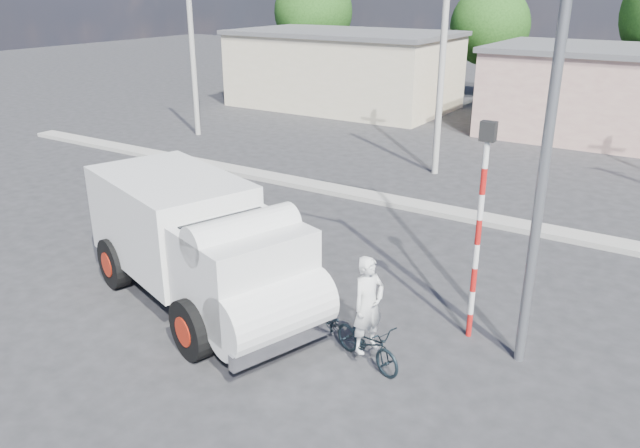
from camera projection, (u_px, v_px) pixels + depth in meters
The scene contains 9 objects.
ground_plane at pixel (296, 324), 13.01m from camera, with size 120.00×120.00×0.00m, color #28282B.
median at pixel (444, 211), 19.26m from camera, with size 40.00×0.80×0.16m, color #99968E.
truck at pixel (200, 243), 13.22m from camera, with size 6.90×4.29×2.68m.
bicycle at pixel (367, 343), 11.50m from camera, with size 0.58×1.67×0.88m, color black.
cyclist at pixel (368, 319), 11.33m from camera, with size 0.68×0.44×1.85m, color silver.
traffic_pole at pixel (480, 215), 11.64m from camera, with size 0.28×0.18×4.36m.
streetlight at pixel (543, 94), 10.08m from camera, with size 2.34×0.22×9.00m.
building_row at pixel (585, 88), 28.96m from camera, with size 37.80×7.30×4.44m.
utility_poles at pixel (601, 73), 19.33m from camera, with size 35.40×0.24×8.00m.
Camera 1 is at (6.61, -9.31, 6.61)m, focal length 35.00 mm.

